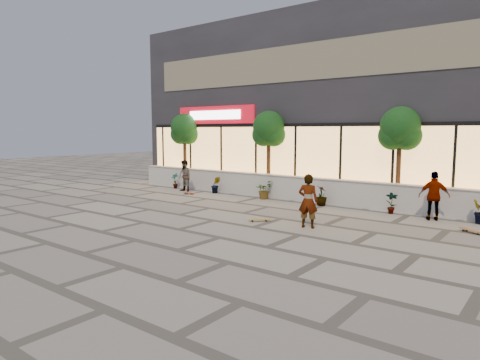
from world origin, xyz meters
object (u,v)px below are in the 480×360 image
Objects in this scene: skater_right_near at (434,196)px; tree_midwest at (269,131)px; tree_mideast at (400,131)px; skateboard_left at (189,193)px; skater_left at (185,176)px; skater_center at (308,201)px; skateboard_right_near at (472,230)px; tree_west at (185,131)px; skateboard_center at (259,219)px.

tree_midwest is at bearing -30.81° from skater_right_near.
tree_mideast is 9.75m from skateboard_left.
skater_right_near is (1.69, -1.53, -2.16)m from tree_mideast.
skater_left is at bearing 152.87° from skateboard_left.
skateboard_right_near is at bearing -164.51° from skater_center.
skater_left reaches higher than skateboard_left.
skater_center is (-1.13, -5.08, -2.14)m from tree_mideast.
skateboard_left is (0.72, -0.45, -0.71)m from skater_left.
skater_center is (10.37, -5.08, -2.14)m from tree_west.
skateboard_right_near reaches higher than skateboard_left.
tree_midwest reaches higher than skater_left.
skateboard_center is at bearing -21.24° from skateboard_left.
skateboard_left is (-7.90, 2.85, -0.77)m from skater_center.
tree_midwest reaches higher than skateboard_left.
skater_left is 2.15× the size of skateboard_left.
tree_mideast is 10.15m from skater_left.
skater_center reaches higher than skateboard_right_near.
skater_center is 8.43m from skateboard_left.
skateboard_right_near reaches higher than skateboard_center.
skater_left reaches higher than skateboard_center.
skater_left reaches higher than skateboard_right_near.
skateboard_left is 0.91× the size of skateboard_right_near.
tree_west is 3.33m from skater_left.
tree_mideast is 2.33× the size of skater_center.
tree_west is 1.00× the size of tree_mideast.
tree_mideast is 5.63m from skater_center.
tree_mideast is at bearing 17.35° from skateboard_center.
skateboard_center is at bearing -118.42° from tree_mideast.
tree_west is 10.54m from skateboard_center.
tree_mideast reaches higher than skateboard_right_near.
skateboard_center is 0.84× the size of skateboard_right_near.
tree_mideast is at bearing -61.78° from skater_right_near.
tree_mideast is 6.65m from skateboard_center.
tree_west reaches higher than skateboard_right_near.
skateboard_center reaches higher than skateboard_left.
skater_left is 12.86m from skateboard_right_near.
tree_midwest is 6.79m from skateboard_center.
skater_left is (-3.75, -1.78, -2.21)m from tree_midwest.
tree_west is 4.43m from skateboard_left.
skater_left is 1.96× the size of skateboard_right_near.
skater_left is 7.76m from skateboard_center.
tree_mideast reaches higher than skater_center.
tree_midwest is at bearing -166.20° from skateboard_right_near.
skater_center is at bearing 32.05° from skater_right_near.
tree_west is 2.33× the size of skater_center.
skater_right_near is at bearing 9.50° from skater_left.
skateboard_right_near is at bearing -16.87° from tree_midwest.
skater_right_near reaches higher than skateboard_left.
skateboard_left is (2.47, -2.23, -2.91)m from tree_west.
skater_center is 1.08× the size of skater_left.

